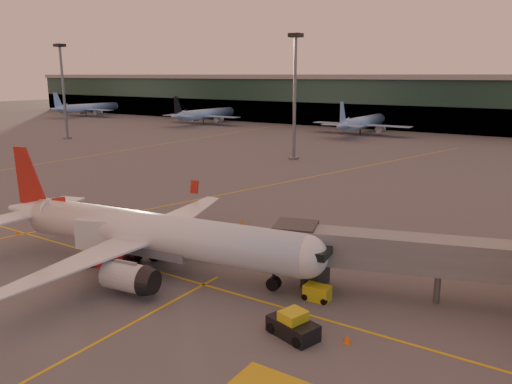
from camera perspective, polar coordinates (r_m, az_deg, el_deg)
The scene contains 15 objects.
ground at distance 43.48m, azimuth -15.50°, elevation -10.95°, with size 600.00×600.00×0.00m, color #4C4F54.
taxi_markings at distance 81.57m, azimuth 4.79°, elevation 0.84°, with size 100.12×173.00×0.01m.
terminal at distance 170.45m, azimuth 23.17°, elevation 9.27°, with size 400.00×20.00×17.60m.
mast_west_far at distance 148.99m, azimuth -21.20°, elevation 11.37°, with size 2.40×2.40×25.60m.
mast_west_near at distance 104.67m, azimuth 4.46°, elevation 11.78°, with size 2.40×2.40×25.60m.
distant_aircraft_row at distance 153.61m, azimuth 13.48°, elevation 6.36°, with size 290.00×34.00×13.00m.
main_airplane at distance 46.50m, azimuth -12.27°, elevation -4.68°, with size 34.59×31.32×10.46m.
jet_bridge at distance 41.50m, azimuth 22.15°, elevation -7.22°, with size 26.87×10.96×5.39m.
catering_truck at distance 48.82m, azimuth -16.27°, elevation -5.09°, with size 6.29×4.41×4.49m.
gpu_cart at distance 40.64m, azimuth 7.00°, elevation -11.38°, with size 2.16×1.32×1.23m.
pushback_tug at distance 35.34m, azimuth 4.21°, elevation -15.03°, with size 3.96×2.85×1.84m.
cone_nose at distance 35.17m, azimuth 10.38°, elevation -16.19°, with size 0.50×0.50×0.64m.
cone_tail at distance 62.21m, azimuth -25.66°, elevation -4.18°, with size 0.38×0.38×0.49m.
cone_wing_left at distance 59.87m, azimuth -1.66°, elevation -3.42°, with size 0.49×0.49×0.62m.
cone_fwd at distance 35.57m, azimuth 3.21°, elevation -15.73°, with size 0.40×0.40×0.51m.
Camera 1 is at (30.42, -25.69, 17.47)m, focal length 35.00 mm.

